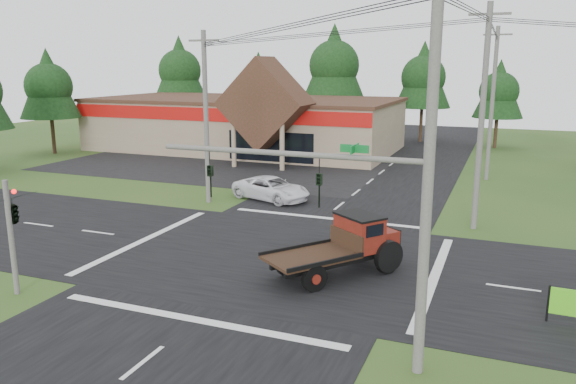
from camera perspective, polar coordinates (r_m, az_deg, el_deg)
The scene contains 19 objects.
ground at distance 25.55m, azimuth -1.22°, elevation -6.58°, with size 120.00×120.00×0.00m, color #284B1B.
road_ns at distance 25.55m, azimuth -1.22°, elevation -6.56°, with size 12.00×120.00×0.02m, color black.
road_ew at distance 25.55m, azimuth -1.22°, elevation -6.55°, with size 120.00×12.00×0.02m, color black.
parking_apron at distance 48.13m, azimuth -7.82°, elevation 2.54°, with size 28.00×14.00×0.02m, color black.
cvs_building at distance 57.82m, azimuth -4.23°, elevation 7.09°, with size 30.40×18.20×9.19m.
traffic_signal_mast at distance 15.66m, azimuth 7.72°, elevation -2.30°, with size 8.12×0.24×7.00m.
traffic_signal_corner at distance 23.05m, azimuth -26.30°, elevation -0.96°, with size 0.53×2.48×4.40m.
utility_pole_nr at distance 15.09m, azimuth 14.06°, elevation 1.59°, with size 2.00×0.30×11.00m.
utility_pole_nw at distance 34.99m, azimuth -8.33°, elevation 7.59°, with size 2.00×0.30×10.50m.
utility_pole_ne at distance 30.35m, azimuth 19.09°, elevation 7.21°, with size 2.00×0.30×11.50m.
utility_pole_n at distance 44.31m, azimuth 20.03°, elevation 8.48°, with size 2.00×0.30×11.20m.
tree_row_a at distance 73.63m, azimuth -10.95°, elevation 12.22°, with size 6.72×6.72×12.12m.
tree_row_b at distance 70.64m, azimuth -3.01°, elevation 11.32°, with size 5.60×5.60×10.10m.
tree_row_c at distance 66.11m, azimuth 4.71°, elevation 12.95°, with size 7.28×7.28×13.13m.
tree_row_d at distance 64.90m, azimuth 13.60°, elevation 11.46°, with size 6.16×6.16×11.11m.
tree_row_e at distance 62.27m, azimuth 20.66°, elevation 9.73°, with size 5.04×5.04×9.09m.
tree_side_w at distance 59.14m, azimuth -23.16°, elevation 10.06°, with size 5.60×5.60×10.10m.
antique_flatbed_truck at distance 23.06m, azimuth 4.91°, elevation -5.55°, with size 2.25×5.91×2.47m, color #55180C, non-canonical shape.
white_pickup at distance 36.02m, azimuth -1.70°, elevation 0.36°, with size 2.41×5.24×1.46m, color white.
Camera 1 is at (9.39, -22.20, 8.47)m, focal length 35.00 mm.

